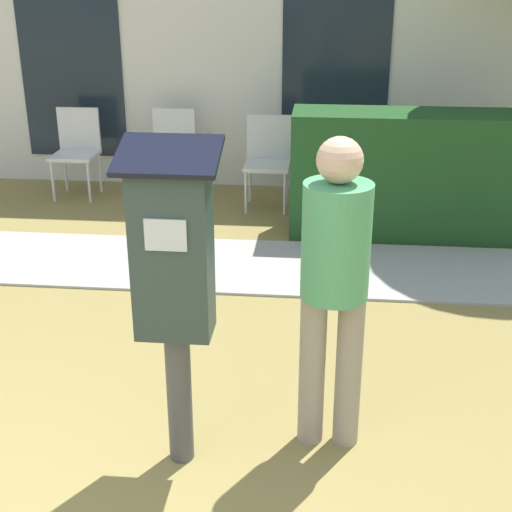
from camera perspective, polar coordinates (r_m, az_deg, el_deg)
The scene contains 8 objects.
sidewalk at distance 5.89m, azimuth -7.76°, elevation -0.48°, with size 12.00×1.10×0.02m.
building_facade at distance 7.81m, azimuth -4.32°, elevation 17.31°, with size 10.00×0.26×3.20m.
parking_meter at distance 3.18m, azimuth -6.63°, elevation -1.02°, with size 0.44×0.31×1.59m.
person_standing at distance 3.34m, azimuth 6.31°, elevation -1.47°, with size 0.32×0.32×1.58m.
outdoor_chair_left at distance 7.72m, azimuth -14.14°, elevation 8.60°, with size 0.44×0.44×0.90m.
outdoor_chair_middle at distance 7.49m, azimuth -6.67°, elevation 8.71°, with size 0.44×0.44×0.90m.
outdoor_chair_right at distance 7.11m, azimuth 0.96°, elevation 8.13°, with size 0.44×0.44×0.90m.
hedge_row at distance 6.48m, azimuth 12.88°, elevation 6.35°, with size 2.24×0.60×1.10m.
Camera 1 is at (1.31, -1.59, 2.27)m, focal length 50.00 mm.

